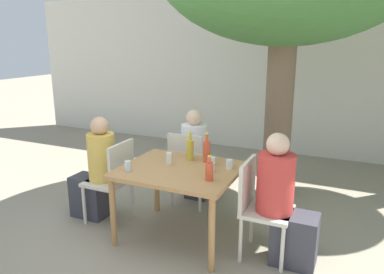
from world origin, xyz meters
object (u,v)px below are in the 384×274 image
object	(u,v)px
patio_chair_1	(258,203)
patio_chair_2	(189,164)
drinking_glass_0	(169,158)
oil_cruet_2	(190,149)
patio_chair_0	(114,177)
dining_table_front	(180,177)
person_seated_2	(197,160)
drinking_glass_2	(229,164)
soda_bottle_1	(209,171)
soda_bottle_0	(207,151)
person_seated_1	(284,206)
person_seated_0	(96,174)
drinking_glass_3	(211,161)
drinking_glass_4	(128,166)
drinking_glass_1	(211,168)

from	to	relation	value
patio_chair_1	patio_chair_2	xyz separation A→B (m)	(-1.04, 0.72, 0.00)
drinking_glass_0	oil_cruet_2	bearing A→B (deg)	59.11
patio_chair_0	oil_cruet_2	size ratio (longest dim) A/B	3.05
dining_table_front	patio_chair_0	xyz separation A→B (m)	(-0.81, 0.00, -0.13)
person_seated_2	drinking_glass_2	distance (m)	1.07
patio_chair_0	drinking_glass_0	xyz separation A→B (m)	(0.66, 0.07, 0.28)
patio_chair_0	soda_bottle_1	size ratio (longest dim) A/B	3.93
soda_bottle_0	person_seated_1	bearing A→B (deg)	-18.19
drinking_glass_2	person_seated_0	bearing A→B (deg)	-172.54
dining_table_front	soda_bottle_0	distance (m)	0.40
dining_table_front	soda_bottle_1	bearing A→B (deg)	-24.88
dining_table_front	drinking_glass_3	distance (m)	0.36
patio_chair_1	patio_chair_0	bearing A→B (deg)	90.00
dining_table_front	patio_chair_2	distance (m)	0.77
soda_bottle_0	drinking_glass_4	xyz separation A→B (m)	(-0.59, -0.57, -0.07)
dining_table_front	oil_cruet_2	world-z (taller)	oil_cruet_2
oil_cruet_2	drinking_glass_3	size ratio (longest dim) A/B	3.65
drinking_glass_4	patio_chair_2	bearing A→B (deg)	79.41
drinking_glass_3	patio_chair_1	bearing A→B (deg)	-21.72
drinking_glass_1	soda_bottle_1	bearing A→B (deg)	-73.38
drinking_glass_2	person_seated_2	bearing A→B (deg)	131.75
drinking_glass_2	soda_bottle_1	bearing A→B (deg)	-99.58
dining_table_front	person_seated_0	world-z (taller)	person_seated_0
soda_bottle_0	drinking_glass_1	world-z (taller)	soda_bottle_0
person_seated_2	person_seated_0	bearing A→B (deg)	49.56
dining_table_front	soda_bottle_1	xyz separation A→B (m)	(0.39, -0.18, 0.18)
person_seated_0	oil_cruet_2	size ratio (longest dim) A/B	3.91
person_seated_2	oil_cruet_2	distance (m)	0.79
person_seated_2	patio_chair_2	bearing A→B (deg)	90.00
person_seated_2	drinking_glass_4	bearing A→B (deg)	81.43
person_seated_0	soda_bottle_0	size ratio (longest dim) A/B	3.80
patio_chair_0	drinking_glass_4	xyz separation A→B (m)	(0.39, -0.29, 0.27)
person_seated_0	person_seated_1	world-z (taller)	person_seated_1
oil_cruet_2	drinking_glass_2	world-z (taller)	oil_cruet_2
patio_chair_2	drinking_glass_1	xyz separation A→B (m)	(0.56, -0.69, 0.26)
drinking_glass_1	patio_chair_0	bearing A→B (deg)	-178.44
drinking_glass_1	drinking_glass_2	distance (m)	0.21
person_seated_0	drinking_glass_3	xyz separation A→B (m)	(1.31, 0.22, 0.27)
patio_chair_2	person_seated_1	size ratio (longest dim) A/B	0.76
patio_chair_1	person_seated_2	world-z (taller)	person_seated_2
soda_bottle_0	dining_table_front	bearing A→B (deg)	-120.91
patio_chair_0	drinking_glass_3	size ratio (longest dim) A/B	11.13
person_seated_0	person_seated_2	bearing A→B (deg)	139.56
person_seated_1	drinking_glass_3	size ratio (longest dim) A/B	14.55
patio_chair_2	person_seated_2	bearing A→B (deg)	-90.00
soda_bottle_0	drinking_glass_1	xyz separation A→B (m)	(0.15, -0.26, -0.08)
person_seated_0	dining_table_front	bearing A→B (deg)	90.00
drinking_glass_0	drinking_glass_3	xyz separation A→B (m)	(0.40, 0.16, -0.02)
person_seated_0	drinking_glass_2	bearing A→B (deg)	97.46
drinking_glass_1	person_seated_2	bearing A→B (deg)	120.86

